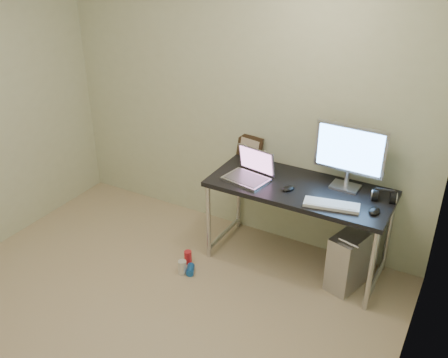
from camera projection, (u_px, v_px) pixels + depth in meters
floor at (122, 340)px, 3.53m from camera, size 3.50×3.50×0.00m
wall_back at (239, 101)px, 4.30m from camera, size 3.50×0.02×2.50m
wall_right at (407, 276)px, 2.20m from camera, size 0.02×3.50×2.50m
desk at (299, 196)px, 4.02m from camera, size 1.46×0.64×0.75m
tower_computer at (352, 258)px, 3.98m from camera, size 0.32×0.50×0.51m
cable_a at (359, 222)px, 4.16m from camera, size 0.01×0.16×0.69m
cable_b at (368, 228)px, 4.11m from camera, size 0.02×0.11×0.71m
can_red at (188, 257)px, 4.29m from camera, size 0.08×0.08×0.12m
can_white at (182, 267)px, 4.16m from camera, size 0.09×0.09×0.13m
can_blue at (190, 270)px, 4.18m from camera, size 0.11×0.13×0.06m
laptop at (250, 172)px, 4.08m from camera, size 0.39×0.34×0.24m
monitor at (350, 152)px, 3.83m from camera, size 0.56×0.17×0.52m
keyboard at (331, 205)px, 3.70m from camera, size 0.43×0.21×0.02m
mouse_right at (374, 210)px, 3.62m from camera, size 0.08×0.13×0.04m
mouse_left at (289, 187)px, 3.92m from camera, size 0.11×0.14×0.04m
headphones at (384, 196)px, 3.77m from camera, size 0.19×0.11×0.12m
picture_frame at (250, 147)px, 4.41m from camera, size 0.27×0.12×0.21m
webcam at (264, 154)px, 4.34m from camera, size 0.04×0.03×0.11m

